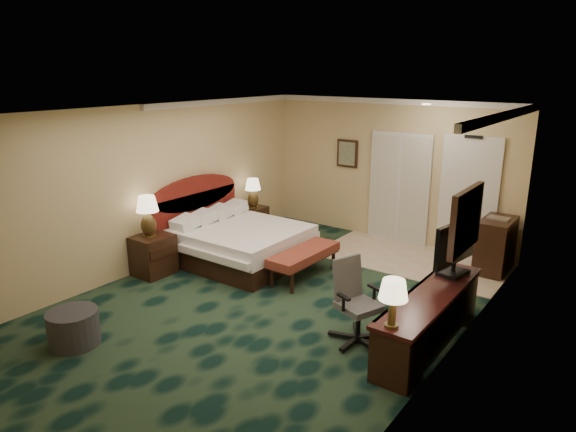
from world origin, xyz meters
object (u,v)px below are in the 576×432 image
Objects in this scene: ottoman at (73,328)px; tv at (455,248)px; desk at (429,319)px; desk_chair at (359,303)px; minibar at (495,245)px; lamp_near at (148,216)px; nightstand_near at (153,255)px; lamp_far at (253,193)px; nightstand_far at (253,221)px; bed at (242,245)px; bed_bench at (304,264)px.

tv reaches higher than ottoman.
ottoman is 0.26× the size of desk.
minibar is at bearing 98.29° from desk_chair.
lamp_near is at bearing -158.49° from desk_chair.
nightstand_near is at bearing 40.04° from lamp_near.
ottoman is (0.97, -4.56, -0.65)m from lamp_far.
lamp_near is 4.65m from tv.
nightstand_far is 0.64× the size of minibar.
nightstand_far is at bearing -169.15° from minibar.
desk is at bearing 6.32° from nightstand_near.
ottoman is (1.00, -4.57, -0.07)m from nightstand_far.
ottoman is at bearing -87.02° from bed.
nightstand_near is 0.71× the size of tv.
lamp_far is at bearing 89.31° from lamp_near.
lamp_near is (0.00, -2.56, 0.70)m from nightstand_far.
tv is (4.48, 1.25, 0.04)m from lamp_near.
desk_chair is (3.75, 0.08, -0.47)m from lamp_near.
nightstand_near is 4.67m from tv.
lamp_near is at bearing -146.37° from bed_bench.
bed is 3.01× the size of nightstand_near.
nightstand_near is 1.08× the size of ottoman.
desk reaches higher than nightstand_far.
nightstand_near is 0.63× the size of desk_chair.
desk is 0.86m from desk_chair.
desk is 2.54× the size of tv.
tv is (3.65, -0.04, 0.71)m from bed.
lamp_near is at bearing -89.92° from nightstand_far.
ottoman is at bearing -77.99° from lamp_far.
tv is at bearing -16.23° from lamp_far.
desk_chair is at bearing -33.45° from nightstand_far.
minibar is at bearing 10.85° from nightstand_far.
tv is (0.00, 0.74, 0.69)m from desk.
tv is at bearing 78.55° from desk_chair.
ottoman is at bearing -64.46° from nightstand_near.
nightstand_near reaches higher than bed.
bed is 1.58m from lamp_far.
desk_chair is (-0.73, -1.17, -0.51)m from tv.
desk is at bearing -12.07° from bed.
bed is at bearing -57.48° from lamp_far.
bed is 1.51m from nightstand_far.
nightstand_near is 1.11× the size of lamp_far.
bed is 2.19× the size of minibar.
ottoman is at bearing -143.97° from desk.
ottoman is 0.66× the size of tv.
desk_chair is (3.72, -2.47, -0.35)m from lamp_far.
minibar is (4.47, 0.86, 0.16)m from nightstand_far.
desk_chair reaches higher than desk.
nightstand_near is 2.54m from nightstand_far.
lamp_far is at bearing 174.12° from tv.
nightstand_far is 0.58m from lamp_far.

